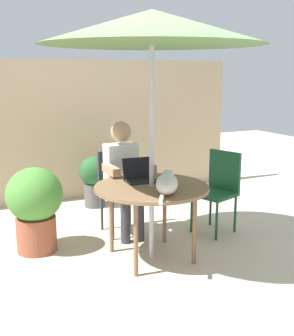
% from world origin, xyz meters
% --- Properties ---
extents(ground_plane, '(14.00, 14.00, 0.00)m').
position_xyz_m(ground_plane, '(0.00, 0.00, 0.00)').
color(ground_plane, beige).
extents(fence_back, '(4.67, 0.08, 1.91)m').
position_xyz_m(fence_back, '(0.00, 2.29, 0.95)').
color(fence_back, tan).
rests_on(fence_back, ground).
extents(patio_table, '(1.07, 1.07, 0.71)m').
position_xyz_m(patio_table, '(0.00, 0.00, 0.66)').
color(patio_table, brown).
rests_on(patio_table, ground).
extents(patio_umbrella, '(1.98, 1.98, 2.27)m').
position_xyz_m(patio_umbrella, '(0.00, 0.00, 2.12)').
color(patio_umbrella, '#B7B7BC').
rests_on(patio_umbrella, ground).
extents(chair_occupied, '(0.40, 0.40, 0.89)m').
position_xyz_m(chair_occupied, '(0.00, 0.84, 0.53)').
color(chair_occupied, '#33383F').
rests_on(chair_occupied, ground).
extents(chair_empty, '(0.51, 0.51, 0.89)m').
position_xyz_m(chair_empty, '(1.00, 0.35, 0.53)').
color(chair_empty, '#194C2D').
rests_on(chair_empty, ground).
extents(person_seated, '(0.48, 0.48, 1.23)m').
position_xyz_m(person_seated, '(0.00, 0.68, 0.70)').
color(person_seated, white).
rests_on(person_seated, ground).
extents(laptop, '(0.32, 0.27, 0.21)m').
position_xyz_m(laptop, '(-0.02, 0.24, 0.77)').
color(laptop, black).
rests_on(laptop, patio_table).
extents(cat, '(0.42, 0.56, 0.17)m').
position_xyz_m(cat, '(0.02, -0.26, 0.79)').
color(cat, silver).
rests_on(cat, patio_table).
extents(potted_plant_near_fence, '(0.39, 0.39, 0.66)m').
position_xyz_m(potted_plant_near_fence, '(0.04, 1.80, 0.38)').
color(potted_plant_near_fence, '#595654').
rests_on(potted_plant_near_fence, ground).
extents(potted_plant_by_chair, '(0.55, 0.55, 0.85)m').
position_xyz_m(potted_plant_by_chair, '(-0.96, 0.64, 0.48)').
color(potted_plant_by_chair, '#9E5138').
rests_on(potted_plant_by_chair, ground).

